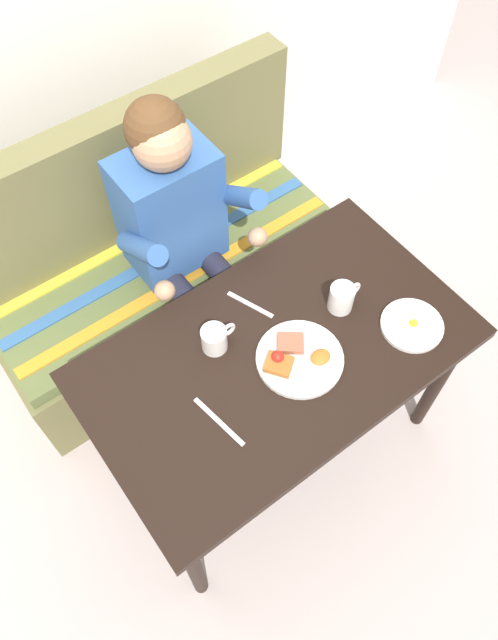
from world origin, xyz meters
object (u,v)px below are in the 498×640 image
object	(u,v)px
plate_breakfast	(297,358)
coffee_mug	(215,338)
person	(181,226)
fork	(250,305)
couch	(161,270)
table	(277,364)
plate_eggs	(412,325)
coffee_mug_second	(342,297)
knife	(219,422)

from	to	relation	value
plate_breakfast	coffee_mug	size ratio (longest dim) A/B	2.26
person	fork	size ratio (longest dim) A/B	7.13
plate_breakfast	couch	bearing A→B (deg)	91.99
couch	coffee_mug	world-z (taller)	couch
person	plate_breakfast	size ratio (longest dim) A/B	4.54
coffee_mug	table	bearing A→B (deg)	-42.63
plate_eggs	coffee_mug_second	size ratio (longest dim) A/B	1.67
knife	coffee_mug_second	bearing A→B (deg)	1.13
fork	knife	xyz separation A→B (m)	(-0.31, -0.27, 0.00)
table	plate_breakfast	bearing A→B (deg)	-63.58
table	knife	size ratio (longest dim) A/B	6.00
plate_eggs	coffee_mug	distance (m)	0.62
coffee_mug_second	fork	world-z (taller)	coffee_mug_second
couch	person	world-z (taller)	person
table	couch	world-z (taller)	couch
plate_breakfast	coffee_mug_second	distance (m)	0.25
knife	coffee_mug	bearing A→B (deg)	48.57
couch	coffee_mug_second	world-z (taller)	couch
table	person	size ratio (longest dim) A/B	0.99
table	coffee_mug	bearing A→B (deg)	137.37
table	knife	xyz separation A→B (m)	(-0.28, -0.08, 0.08)
couch	plate_breakfast	world-z (taller)	couch
plate_breakfast	person	bearing A→B (deg)	89.62
person	coffee_mug_second	size ratio (longest dim) A/B	10.27
table	knife	bearing A→B (deg)	-163.78
table	couch	distance (m)	0.83
coffee_mug_second	plate_eggs	bearing A→B (deg)	-56.14
plate_breakfast	coffee_mug_second	bearing A→B (deg)	16.83
person	knife	world-z (taller)	person
plate_eggs	coffee_mug	xyz separation A→B (m)	(-0.53, 0.31, 0.04)
table	coffee_mug_second	xyz separation A→B (m)	(0.26, 0.01, 0.13)
couch	plate_eggs	xyz separation A→B (m)	(0.39, -0.94, 0.41)
plate_breakfast	coffee_mug_second	size ratio (longest dim) A/B	2.26
plate_eggs	couch	bearing A→B (deg)	112.56
plate_breakfast	fork	distance (m)	0.25
couch	coffee_mug_second	size ratio (longest dim) A/B	12.20
couch	coffee_mug	distance (m)	0.79
coffee_mug	knife	size ratio (longest dim) A/B	0.59
person	plate_breakfast	distance (m)	0.65
person	fork	world-z (taller)	person
plate_eggs	coffee_mug_second	distance (m)	0.24
table	plate_breakfast	xyz separation A→B (m)	(0.03, -0.06, 0.09)
plate_breakfast	coffee_mug	xyz separation A→B (m)	(-0.17, 0.19, 0.03)
couch	fork	size ratio (longest dim) A/B	8.47
couch	coffee_mug_second	xyz separation A→B (m)	(0.26, -0.75, 0.45)
plate_breakfast	plate_eggs	distance (m)	0.38
person	plate_breakfast	world-z (taller)	person
person	coffee_mug_second	world-z (taller)	person
table	knife	world-z (taller)	knife
table	knife	distance (m)	0.30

